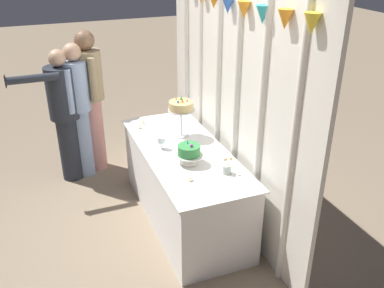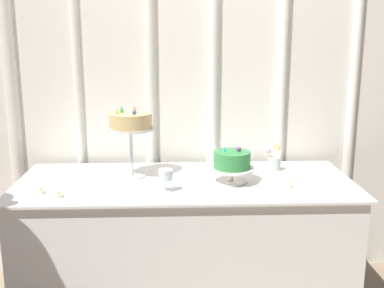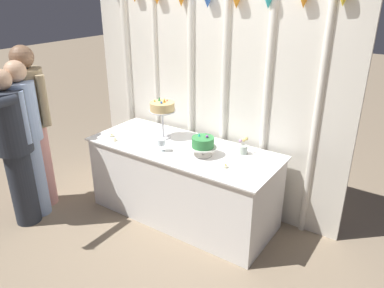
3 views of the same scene
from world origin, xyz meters
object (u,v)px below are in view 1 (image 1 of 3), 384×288
at_px(guest_man_pink_jacket, 78,105).
at_px(tealight_near_right, 190,180).
at_px(flower_vase, 227,168).
at_px(tealight_far_left, 143,123).
at_px(guest_girl_blue_dress, 64,111).
at_px(tealight_near_left, 140,128).
at_px(cake_table, 184,184).
at_px(cake_display_nearright, 189,152).
at_px(wine_glass, 161,140).
at_px(cake_display_nearleft, 181,108).
at_px(guest_man_dark_suit, 91,96).

bearing_deg(guest_man_pink_jacket, tealight_near_right, 19.90).
height_order(flower_vase, tealight_near_right, flower_vase).
xyz_separation_m(tealight_far_left, guest_girl_blue_dress, (-0.50, -0.80, 0.07)).
distance_m(tealight_near_left, tealight_near_right, 1.25).
relative_size(cake_table, cake_display_nearright, 7.47).
relative_size(tealight_far_left, guest_man_pink_jacket, 0.03).
xyz_separation_m(tealight_near_left, tealight_near_right, (1.24, 0.11, 0.00)).
height_order(wine_glass, tealight_far_left, wine_glass).
distance_m(cake_display_nearleft, tealight_far_left, 0.63).
distance_m(tealight_far_left, guest_girl_blue_dress, 0.95).
relative_size(cake_table, guest_girl_blue_dress, 1.23).
relative_size(wine_glass, tealight_near_left, 2.74).
relative_size(tealight_far_left, guest_girl_blue_dress, 0.03).
bearing_deg(cake_table, guest_girl_blue_dress, -141.87).
bearing_deg(wine_glass, cake_table, 60.57).
height_order(flower_vase, tealight_far_left, flower_vase).
bearing_deg(cake_table, flower_vase, 19.43).
distance_m(cake_display_nearright, flower_vase, 0.39).
xyz_separation_m(wine_glass, tealight_far_left, (-0.67, -0.00, -0.08)).
bearing_deg(tealight_near_right, cake_table, 165.44).
bearing_deg(flower_vase, guest_man_pink_jacket, -151.20).
bearing_deg(tealight_near_right, guest_man_pink_jacket, -160.10).
bearing_deg(guest_girl_blue_dress, wine_glass, 34.70).
bearing_deg(wine_glass, flower_vase, 30.19).
height_order(cake_display_nearleft, tealight_near_right, cake_display_nearleft).
distance_m(tealight_near_right, guest_man_pink_jacket, 2.00).
bearing_deg(tealight_far_left, flower_vase, 16.45).
xyz_separation_m(cake_display_nearleft, wine_glass, (0.21, -0.29, -0.23)).
distance_m(cake_display_nearleft, tealight_near_right, 0.97).
relative_size(flower_vase, tealight_near_left, 3.61).
distance_m(tealight_far_left, tealight_near_left, 0.13).
distance_m(flower_vase, tealight_far_left, 1.40).
relative_size(cake_display_nearleft, tealight_far_left, 8.98).
distance_m(cake_table, wine_glass, 0.54).
bearing_deg(cake_table, tealight_near_right, -14.56).
bearing_deg(tealight_near_left, tealight_far_left, 150.01).
bearing_deg(cake_display_nearright, cake_table, 170.37).
xyz_separation_m(cake_table, guest_man_dark_suit, (-1.43, -0.66, 0.57)).
height_order(cake_display_nearright, tealight_near_right, cake_display_nearright).
xyz_separation_m(cake_display_nearright, flower_vase, (0.30, 0.25, -0.07)).
relative_size(tealight_near_left, guest_man_pink_jacket, 0.03).
bearing_deg(flower_vase, cake_table, -160.57).
xyz_separation_m(wine_glass, tealight_near_left, (-0.56, -0.07, -0.08)).
height_order(cake_display_nearleft, tealight_far_left, cake_display_nearleft).
xyz_separation_m(flower_vase, guest_man_pink_jacket, (-1.87, -1.03, 0.07)).
height_order(flower_vase, guest_man_pink_jacket, guest_man_pink_jacket).
distance_m(cake_display_nearright, wine_glass, 0.41).
relative_size(wine_glass, guest_man_dark_suit, 0.07).
bearing_deg(tealight_near_left, cake_table, 21.41).
xyz_separation_m(cake_table, tealight_near_left, (-0.67, -0.26, 0.41)).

